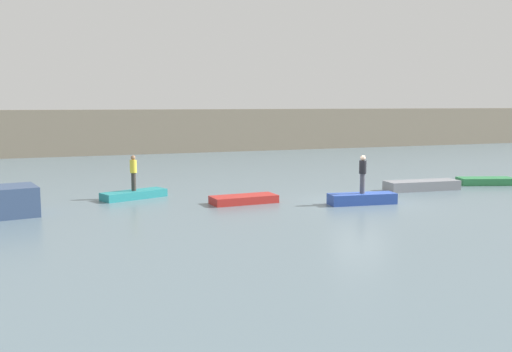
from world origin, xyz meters
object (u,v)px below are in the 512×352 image
at_px(rowboat_blue, 362,199).
at_px(rowboat_grey, 422,185).
at_px(rowboat_green, 486,181).
at_px(person_dark_shirt, 363,172).
at_px(rowboat_red, 244,199).
at_px(rowboat_teal, 134,195).
at_px(person_yellow_shirt, 133,171).

xyz_separation_m(rowboat_blue, rowboat_grey, (5.10, 2.53, 0.01)).
distance_m(rowboat_green, person_dark_shirt, 10.21).
distance_m(rowboat_red, rowboat_green, 14.61).
distance_m(rowboat_teal, rowboat_grey, 14.67).
bearing_deg(rowboat_red, rowboat_grey, -0.73).
xyz_separation_m(rowboat_teal, rowboat_green, (19.03, -2.20, 0.01)).
xyz_separation_m(person_yellow_shirt, person_dark_shirt, (9.33, -5.16, 0.13)).
bearing_deg(rowboat_teal, rowboat_blue, -49.61).
distance_m(rowboat_grey, person_yellow_shirt, 14.71).
distance_m(person_yellow_shirt, person_dark_shirt, 10.66).
relative_size(rowboat_grey, person_yellow_shirt, 2.33).
height_order(rowboat_blue, person_yellow_shirt, person_yellow_shirt).
bearing_deg(rowboat_teal, rowboat_red, -55.35).
height_order(rowboat_grey, person_dark_shirt, person_dark_shirt).
relative_size(rowboat_grey, person_dark_shirt, 2.30).
xyz_separation_m(rowboat_grey, rowboat_green, (4.59, 0.44, -0.06)).
xyz_separation_m(rowboat_teal, rowboat_blue, (9.33, -5.16, 0.06)).
height_order(rowboat_red, rowboat_grey, rowboat_grey).
xyz_separation_m(rowboat_red, rowboat_grey, (9.99, 0.44, 0.07)).
distance_m(rowboat_teal, rowboat_blue, 10.66).
bearing_deg(rowboat_teal, person_dark_shirt, -49.61).
bearing_deg(rowboat_red, rowboat_teal, 142.05).
bearing_deg(rowboat_green, rowboat_teal, -168.59).
bearing_deg(rowboat_green, person_yellow_shirt, -168.59).
relative_size(rowboat_teal, person_yellow_shirt, 1.84).
bearing_deg(rowboat_blue, rowboat_grey, 33.21).
relative_size(rowboat_red, rowboat_blue, 0.98).
xyz_separation_m(rowboat_green, person_yellow_shirt, (-19.03, 2.20, 1.11)).
height_order(rowboat_green, person_yellow_shirt, person_yellow_shirt).
relative_size(rowboat_red, rowboat_grey, 0.76).
xyz_separation_m(rowboat_grey, person_dark_shirt, (-5.10, -2.53, 1.19)).
bearing_deg(rowboat_blue, rowboat_teal, 157.93).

